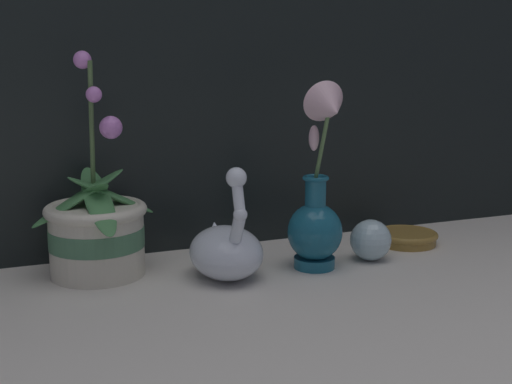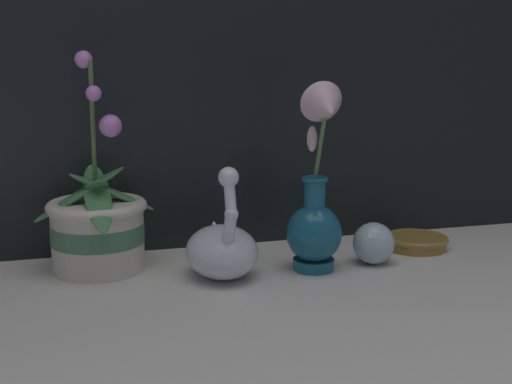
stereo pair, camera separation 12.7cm
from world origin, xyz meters
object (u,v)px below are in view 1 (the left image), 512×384
object	(u,v)px
orchid_potted_plant	(97,230)
glass_sphere	(371,240)
amber_dish	(406,237)
swan_figurine	(226,249)
blue_vase	(318,208)

from	to	relation	value
orchid_potted_plant	glass_sphere	xyz separation A→B (m)	(0.49, -0.10, -0.04)
orchid_potted_plant	amber_dish	distance (m)	0.61
glass_sphere	amber_dish	world-z (taller)	glass_sphere
swan_figurine	glass_sphere	xyz separation A→B (m)	(0.28, -0.00, -0.01)
orchid_potted_plant	amber_dish	xyz separation A→B (m)	(0.61, -0.03, -0.07)
swan_figurine	blue_vase	xyz separation A→B (m)	(0.17, -0.02, 0.06)
amber_dish	glass_sphere	bearing A→B (deg)	-150.64
swan_figurine	blue_vase	world-z (taller)	blue_vase
swan_figurine	amber_dish	xyz separation A→B (m)	(0.41, 0.07, -0.04)
orchid_potted_plant	glass_sphere	size ratio (longest dim) A/B	5.00
blue_vase	glass_sphere	bearing A→B (deg)	6.58
orchid_potted_plant	blue_vase	bearing A→B (deg)	-16.81
swan_figurine	glass_sphere	world-z (taller)	swan_figurine
orchid_potted_plant	swan_figurine	world-z (taller)	orchid_potted_plant
orchid_potted_plant	glass_sphere	distance (m)	0.50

